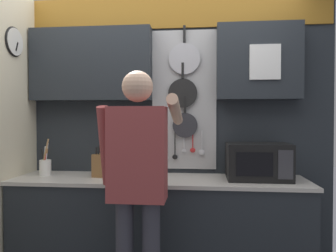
# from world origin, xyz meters

# --- Properties ---
(base_cabinet_counter) EXTENTS (2.43, 0.59, 0.88)m
(base_cabinet_counter) POSITION_xyz_m (0.00, -0.00, 0.44)
(base_cabinet_counter) COLOR #23282D
(base_cabinet_counter) RESTS_ON ground_plane
(back_wall_unit) EXTENTS (3.00, 0.22, 2.49)m
(back_wall_unit) POSITION_xyz_m (-0.02, 0.26, 1.52)
(back_wall_unit) COLOR #23282D
(back_wall_unit) RESTS_ON ground_plane
(microwave) EXTENTS (0.50, 0.37, 0.30)m
(microwave) POSITION_xyz_m (0.81, 0.03, 1.03)
(microwave) COLOR black
(microwave) RESTS_ON base_cabinet_counter
(knife_block) EXTENTS (0.13, 0.16, 0.28)m
(knife_block) POSITION_xyz_m (-0.50, 0.03, 0.98)
(knife_block) COLOR brown
(knife_block) RESTS_ON base_cabinet_counter
(utensil_crock) EXTENTS (0.10, 0.10, 0.32)m
(utensil_crock) POSITION_xyz_m (-1.01, 0.03, 0.96)
(utensil_crock) COLOR white
(utensil_crock) RESTS_ON base_cabinet_counter
(person) EXTENTS (0.54, 0.66, 1.70)m
(person) POSITION_xyz_m (-0.07, -0.54, 1.01)
(person) COLOR #383842
(person) RESTS_ON ground_plane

